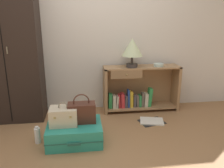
{
  "coord_description": "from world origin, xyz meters",
  "views": [
    {
      "loc": [
        -0.14,
        -2.07,
        1.42
      ],
      "look_at": [
        0.25,
        0.89,
        0.55
      ],
      "focal_mm": 37.19,
      "sensor_mm": 36.0,
      "label": 1
    }
  ],
  "objects_px": {
    "train_case": "(64,116)",
    "open_book_on_floor": "(152,121)",
    "suitcase_large": "(75,133)",
    "handbag": "(82,112)",
    "table_lamp": "(132,48)",
    "wardrobe": "(8,48)",
    "bottle": "(37,135)",
    "bowl": "(159,65)",
    "bookshelf": "(138,90)"
  },
  "relations": [
    {
      "from": "table_lamp",
      "to": "suitcase_large",
      "type": "height_order",
      "value": "table_lamp"
    },
    {
      "from": "bottle",
      "to": "suitcase_large",
      "type": "bearing_deg",
      "value": -3.83
    },
    {
      "from": "table_lamp",
      "to": "suitcase_large",
      "type": "xyz_separation_m",
      "value": [
        -0.85,
        -0.83,
        -0.86
      ]
    },
    {
      "from": "wardrobe",
      "to": "table_lamp",
      "type": "height_order",
      "value": "wardrobe"
    },
    {
      "from": "wardrobe",
      "to": "open_book_on_floor",
      "type": "xyz_separation_m",
      "value": [
        1.91,
        -0.4,
        -1.01
      ]
    },
    {
      "from": "bookshelf",
      "to": "train_case",
      "type": "distance_m",
      "value": 1.39
    },
    {
      "from": "table_lamp",
      "to": "bottle",
      "type": "relative_size",
      "value": 2.02
    },
    {
      "from": "bookshelf",
      "to": "bowl",
      "type": "bearing_deg",
      "value": -7.98
    },
    {
      "from": "handbag",
      "to": "open_book_on_floor",
      "type": "height_order",
      "value": "handbag"
    },
    {
      "from": "table_lamp",
      "to": "train_case",
      "type": "xyz_separation_m",
      "value": [
        -0.97,
        -0.83,
        -0.65
      ]
    },
    {
      "from": "wardrobe",
      "to": "open_book_on_floor",
      "type": "relative_size",
      "value": 5.27
    },
    {
      "from": "handbag",
      "to": "open_book_on_floor",
      "type": "bearing_deg",
      "value": 19.7
    },
    {
      "from": "bottle",
      "to": "train_case",
      "type": "bearing_deg",
      "value": -3.8
    },
    {
      "from": "suitcase_large",
      "to": "train_case",
      "type": "height_order",
      "value": "train_case"
    },
    {
      "from": "suitcase_large",
      "to": "train_case",
      "type": "bearing_deg",
      "value": 176.1
    },
    {
      "from": "bookshelf",
      "to": "suitcase_large",
      "type": "xyz_separation_m",
      "value": [
        -0.96,
        -0.87,
        -0.21
      ]
    },
    {
      "from": "table_lamp",
      "to": "handbag",
      "type": "xyz_separation_m",
      "value": [
        -0.76,
        -0.78,
        -0.63
      ]
    },
    {
      "from": "handbag",
      "to": "bowl",
      "type": "bearing_deg",
      "value": 33.82
    },
    {
      "from": "wardrobe",
      "to": "handbag",
      "type": "height_order",
      "value": "wardrobe"
    },
    {
      "from": "wardrobe",
      "to": "table_lamp",
      "type": "xyz_separation_m",
      "value": [
        1.71,
        0.03,
        -0.04
      ]
    },
    {
      "from": "handbag",
      "to": "bookshelf",
      "type": "bearing_deg",
      "value": 43.37
    },
    {
      "from": "bookshelf",
      "to": "bowl",
      "type": "relative_size",
      "value": 7.76
    },
    {
      "from": "train_case",
      "to": "open_book_on_floor",
      "type": "relative_size",
      "value": 0.8
    },
    {
      "from": "suitcase_large",
      "to": "table_lamp",
      "type": "bearing_deg",
      "value": 44.51
    },
    {
      "from": "table_lamp",
      "to": "open_book_on_floor",
      "type": "height_order",
      "value": "table_lamp"
    },
    {
      "from": "wardrobe",
      "to": "bowl",
      "type": "distance_m",
      "value": 2.14
    },
    {
      "from": "bowl",
      "to": "handbag",
      "type": "relative_size",
      "value": 0.43
    },
    {
      "from": "open_book_on_floor",
      "to": "table_lamp",
      "type": "bearing_deg",
      "value": 115.35
    },
    {
      "from": "bookshelf",
      "to": "suitcase_large",
      "type": "bearing_deg",
      "value": -137.79
    },
    {
      "from": "wardrobe",
      "to": "bottle",
      "type": "distance_m",
      "value": 1.27
    },
    {
      "from": "bowl",
      "to": "open_book_on_floor",
      "type": "bearing_deg",
      "value": -114.98
    },
    {
      "from": "bowl",
      "to": "bookshelf",
      "type": "bearing_deg",
      "value": 172.02
    },
    {
      "from": "bottle",
      "to": "wardrobe",
      "type": "bearing_deg",
      "value": 119.1
    },
    {
      "from": "open_book_on_floor",
      "to": "bowl",
      "type": "bearing_deg",
      "value": 65.02
    },
    {
      "from": "bottle",
      "to": "open_book_on_floor",
      "type": "height_order",
      "value": "bottle"
    },
    {
      "from": "suitcase_large",
      "to": "open_book_on_floor",
      "type": "bearing_deg",
      "value": 20.51
    },
    {
      "from": "wardrobe",
      "to": "open_book_on_floor",
      "type": "height_order",
      "value": "wardrobe"
    },
    {
      "from": "wardrobe",
      "to": "bottle",
      "type": "xyz_separation_m",
      "value": [
        0.43,
        -0.77,
        -0.92
      ]
    },
    {
      "from": "train_case",
      "to": "open_book_on_floor",
      "type": "xyz_separation_m",
      "value": [
        1.17,
        0.39,
        -0.32
      ]
    },
    {
      "from": "table_lamp",
      "to": "bowl",
      "type": "bearing_deg",
      "value": -0.1
    },
    {
      "from": "bookshelf",
      "to": "wardrobe",
      "type": "bearing_deg",
      "value": -177.64
    },
    {
      "from": "bowl",
      "to": "train_case",
      "type": "height_order",
      "value": "bowl"
    },
    {
      "from": "bowl",
      "to": "open_book_on_floor",
      "type": "relative_size",
      "value": 0.39
    },
    {
      "from": "table_lamp",
      "to": "bottle",
      "type": "height_order",
      "value": "table_lamp"
    },
    {
      "from": "wardrobe",
      "to": "bottle",
      "type": "relative_size",
      "value": 9.77
    },
    {
      "from": "train_case",
      "to": "wardrobe",
      "type": "bearing_deg",
      "value": 133.13
    },
    {
      "from": "wardrobe",
      "to": "suitcase_large",
      "type": "bearing_deg",
      "value": -42.97
    },
    {
      "from": "bookshelf",
      "to": "handbag",
      "type": "height_order",
      "value": "bookshelf"
    },
    {
      "from": "suitcase_large",
      "to": "wardrobe",
      "type": "bearing_deg",
      "value": 137.03
    },
    {
      "from": "bookshelf",
      "to": "table_lamp",
      "type": "distance_m",
      "value": 0.66
    }
  ]
}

